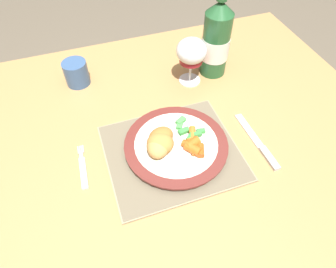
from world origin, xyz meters
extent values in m
plane|color=brown|center=(0.00, 0.00, 0.00)|extent=(6.00, 6.00, 0.00)
cube|color=#AD7F4C|center=(0.00, 0.00, 0.72)|extent=(1.29, 0.88, 0.04)
cube|color=#AD7F4C|center=(0.59, 0.39, 0.35)|extent=(0.06, 0.06, 0.70)
cube|color=gray|center=(0.05, -0.08, 0.74)|extent=(0.31, 0.28, 0.01)
cube|color=#6B604A|center=(0.05, -0.08, 0.75)|extent=(0.31, 0.27, 0.00)
cylinder|color=white|center=(0.06, -0.07, 0.75)|extent=(0.21, 0.21, 0.01)
cylinder|color=maroon|center=(0.06, -0.07, 0.76)|extent=(0.25, 0.25, 0.01)
cylinder|color=white|center=(0.06, -0.07, 0.77)|extent=(0.20, 0.20, 0.00)
ellipsoid|color=#A87033|center=(0.02, -0.08, 0.78)|extent=(0.07, 0.08, 0.04)
ellipsoid|color=tan|center=(0.01, -0.08, 0.79)|extent=(0.07, 0.08, 0.04)
ellipsoid|color=#A87033|center=(0.03, -0.06, 0.79)|extent=(0.08, 0.07, 0.04)
ellipsoid|color=#B77F3D|center=(0.02, -0.08, 0.79)|extent=(0.08, 0.08, 0.04)
cube|color=#4CA84C|center=(0.09, -0.03, 0.77)|extent=(0.03, 0.03, 0.01)
cube|color=green|center=(0.09, -0.05, 0.77)|extent=(0.03, 0.02, 0.01)
cube|color=#4CA84C|center=(0.10, -0.02, 0.77)|extent=(0.03, 0.03, 0.01)
cube|color=#338438|center=(0.10, -0.08, 0.78)|extent=(0.03, 0.03, 0.01)
cube|color=green|center=(0.13, -0.06, 0.77)|extent=(0.02, 0.02, 0.01)
cube|color=#338438|center=(0.09, -0.05, 0.77)|extent=(0.03, 0.02, 0.01)
cube|color=green|center=(0.12, -0.07, 0.78)|extent=(0.02, 0.01, 0.01)
cylinder|color=#CC5119|center=(0.11, -0.12, 0.77)|extent=(0.03, 0.04, 0.02)
cylinder|color=orange|center=(0.11, -0.07, 0.77)|extent=(0.03, 0.05, 0.02)
cylinder|color=#CC5119|center=(0.09, -0.10, 0.77)|extent=(0.05, 0.05, 0.02)
cylinder|color=orange|center=(0.09, -0.10, 0.78)|extent=(0.04, 0.03, 0.02)
cylinder|color=orange|center=(0.09, -0.10, 0.77)|extent=(0.02, 0.04, 0.02)
cylinder|color=orange|center=(0.09, -0.11, 0.78)|extent=(0.04, 0.04, 0.02)
cube|color=silver|center=(-0.16, -0.07, 0.74)|extent=(0.02, 0.09, 0.01)
cube|color=silver|center=(-0.16, -0.02, 0.74)|extent=(0.01, 0.02, 0.01)
cube|color=silver|center=(-0.15, 0.00, 0.74)|extent=(0.00, 0.02, 0.00)
cube|color=silver|center=(-0.16, 0.00, 0.74)|extent=(0.00, 0.02, 0.00)
cube|color=silver|center=(-0.16, 0.00, 0.74)|extent=(0.00, 0.02, 0.00)
cube|color=silver|center=(-0.17, 0.00, 0.74)|extent=(0.00, 0.02, 0.00)
cube|color=silver|center=(0.26, -0.08, 0.74)|extent=(0.02, 0.12, 0.00)
cube|color=#B2B2B7|center=(0.26, -0.17, 0.74)|extent=(0.02, 0.07, 0.01)
cylinder|color=silver|center=(0.19, 0.16, 0.74)|extent=(0.06, 0.06, 0.00)
cylinder|color=silver|center=(0.19, 0.16, 0.78)|extent=(0.01, 0.01, 0.07)
ellipsoid|color=silver|center=(0.19, 0.16, 0.85)|extent=(0.09, 0.09, 0.07)
cylinder|color=maroon|center=(0.19, 0.16, 0.82)|extent=(0.07, 0.07, 0.03)
cylinder|color=#23562D|center=(0.27, 0.18, 0.83)|extent=(0.08, 0.08, 0.19)
cone|color=#23562D|center=(0.27, 0.18, 0.95)|extent=(0.08, 0.08, 0.04)
cylinder|color=white|center=(0.27, 0.18, 0.83)|extent=(0.08, 0.08, 0.07)
cylinder|color=#385684|center=(-0.13, 0.26, 0.78)|extent=(0.07, 0.07, 0.07)
cylinder|color=#1E2F48|center=(-0.13, 0.26, 0.81)|extent=(0.06, 0.06, 0.01)
camera|label=1|loc=(-0.10, -0.49, 1.33)|focal=32.00mm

